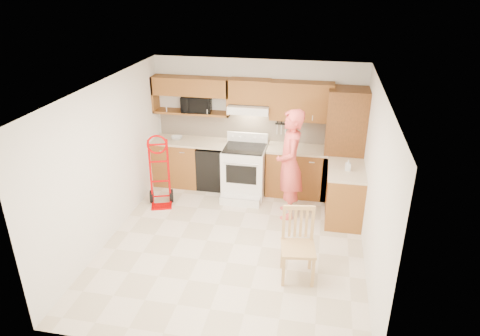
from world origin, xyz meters
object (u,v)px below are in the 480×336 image
(microwave, at_px, (197,104))
(range, at_px, (244,168))
(person, at_px, (290,165))
(hand_truck, at_px, (159,174))
(dining_chair, at_px, (298,246))

(microwave, height_order, range, microwave)
(person, bearing_deg, range, -131.73)
(person, bearing_deg, microwave, -127.48)
(hand_truck, distance_m, dining_chair, 3.08)
(microwave, relative_size, dining_chair, 0.55)
(microwave, xyz_separation_m, hand_truck, (-0.42, -1.09, -1.03))
(range, distance_m, person, 1.12)
(microwave, xyz_separation_m, dining_chair, (2.19, -2.71, -1.13))
(microwave, bearing_deg, person, -35.71)
(person, relative_size, dining_chair, 1.87)
(person, distance_m, dining_chair, 1.80)
(person, relative_size, hand_truck, 1.57)
(hand_truck, bearing_deg, dining_chair, -50.33)
(microwave, relative_size, person, 0.29)
(dining_chair, bearing_deg, range, 109.40)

